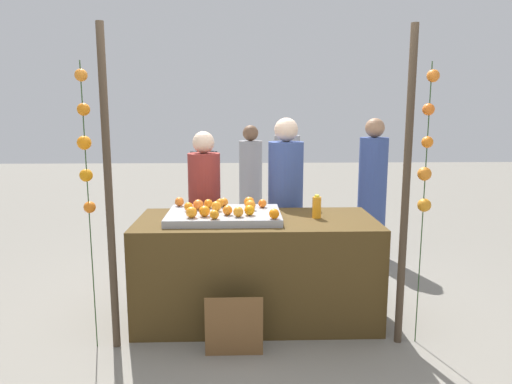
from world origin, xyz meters
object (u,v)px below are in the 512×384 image
at_px(stall_counter, 257,268).
at_px(orange_0, 208,204).
at_px(chalkboard_sign, 234,327).
at_px(juice_bottle, 317,207).
at_px(orange_1, 179,202).
at_px(vendor_left, 205,217).
at_px(vendor_right, 285,211).

xyz_separation_m(stall_counter, orange_0, (-0.41, 0.16, 0.53)).
relative_size(stall_counter, chalkboard_sign, 4.39).
height_order(stall_counter, juice_bottle, juice_bottle).
distance_m(stall_counter, orange_1, 0.89).
bearing_deg(orange_0, orange_1, 160.85).
xyz_separation_m(stall_counter, orange_1, (-0.67, 0.25, 0.53)).
xyz_separation_m(juice_bottle, vendor_left, (-0.99, 0.69, -0.23)).
xyz_separation_m(stall_counter, vendor_right, (0.30, 0.67, 0.35)).
relative_size(juice_bottle, chalkboard_sign, 0.44).
bearing_deg(vendor_left, vendor_right, -2.88).
relative_size(orange_0, orange_1, 0.98).
height_order(orange_0, chalkboard_sign, orange_0).
bearing_deg(juice_bottle, vendor_left, 145.02).
height_order(orange_0, vendor_left, vendor_left).
distance_m(juice_bottle, vendor_right, 0.70).
bearing_deg(orange_0, vendor_left, 97.83).
relative_size(orange_0, vendor_right, 0.05).
distance_m(chalkboard_sign, vendor_right, 1.51).
xyz_separation_m(orange_0, orange_1, (-0.26, 0.09, 0.00)).
distance_m(stall_counter, juice_bottle, 0.73).
height_order(orange_1, juice_bottle, juice_bottle).
bearing_deg(vendor_right, orange_1, -156.79).
distance_m(vendor_left, vendor_right, 0.79).
bearing_deg(juice_bottle, vendor_right, 107.11).
xyz_separation_m(chalkboard_sign, vendor_left, (-0.30, 1.35, 0.51)).
height_order(orange_0, juice_bottle, juice_bottle).
bearing_deg(chalkboard_sign, orange_0, 105.84).
xyz_separation_m(orange_0, vendor_left, (-0.08, 0.55, -0.24)).
bearing_deg(orange_0, juice_bottle, -9.06).
height_order(stall_counter, orange_0, orange_0).
relative_size(chalkboard_sign, vendor_left, 0.29).
relative_size(orange_0, vendor_left, 0.05).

